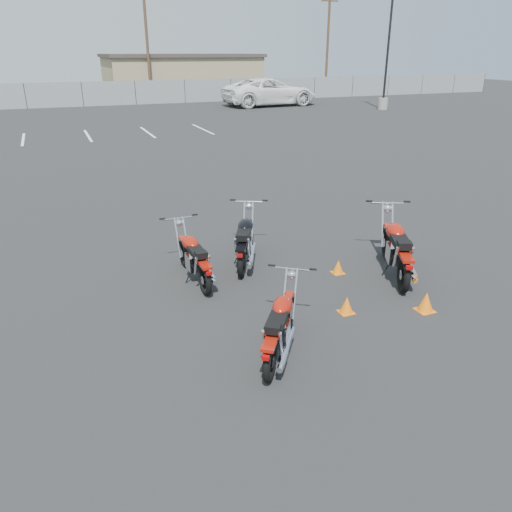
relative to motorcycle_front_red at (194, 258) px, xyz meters
name	(u,v)px	position (x,y,z in m)	size (l,w,h in m)	color
ground	(259,306)	(0.69, -1.43, -0.44)	(120.00, 120.00, 0.00)	black
motorcycle_front_red	(194,258)	(0.00, 0.00, 0.00)	(0.76, 1.97, 0.97)	black
motorcycle_second_black	(245,240)	(1.17, 0.42, 0.03)	(1.31, 2.02, 1.03)	black
motorcycle_third_red	(281,326)	(0.44, -2.81, -0.01)	(1.43, 1.76, 0.94)	black
motorcycle_rear_red	(396,248)	(3.60, -1.18, 0.08)	(1.43, 2.24, 1.13)	black
training_cone_near	(338,267)	(2.62, -0.76, -0.31)	(0.23, 0.23, 0.27)	orange
training_cone_far	(426,302)	(3.16, -2.60, -0.28)	(0.28, 0.28, 0.33)	orange
training_cone_extra	(347,305)	(1.93, -2.17, -0.30)	(0.24, 0.24, 0.28)	orange
light_pole_east	(385,75)	(20.69, 23.15, 1.89)	(0.80, 0.70, 9.23)	gray
chainlink_fence	(82,94)	(0.69, 33.57, 0.46)	(80.06, 0.06, 1.80)	slate
tan_building_east	(181,74)	(10.69, 42.57, 1.42)	(14.40, 9.40, 3.70)	#948360
utility_pole_c	(147,41)	(6.69, 37.57, 4.25)	(1.80, 0.24, 9.00)	#3F2B1D
utility_pole_d	(328,43)	(24.69, 38.57, 4.25)	(1.80, 0.24, 9.00)	#3F2B1D
parking_line_stripes	(56,137)	(-1.81, 18.57, -0.44)	(15.12, 4.00, 0.01)	silver
white_van	(270,84)	(14.17, 28.75, 1.17)	(8.46, 3.38, 3.22)	white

